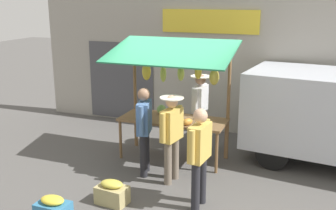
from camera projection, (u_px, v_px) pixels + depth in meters
name	position (u px, v px, depth m)	size (l,w,h in m)	color
ground_plane	(173.00, 158.00, 8.53)	(40.00, 40.00, 0.00)	#514F4C
street_backdrop	(202.00, 63.00, 10.07)	(9.00, 0.30, 3.40)	#9E998E
market_stall	(174.00, 87.00, 8.16)	(2.50, 1.46, 2.50)	brown
vendor_with_sunhat	(200.00, 105.00, 8.82)	(0.44, 0.72, 1.71)	#726656
shopper_with_ponytail	(200.00, 151.00, 6.33)	(0.27, 0.71, 1.67)	#232328
shopper_in_grey_tee	(144.00, 125.00, 7.53)	(0.34, 0.70, 1.70)	#232328
shopper_with_shopping_bag	(172.00, 132.00, 7.21)	(0.43, 0.70, 1.65)	#726656
produce_crate_near	(112.00, 193.00, 6.62)	(0.55, 0.39, 0.41)	tan
produce_crate_side	(53.00, 210.00, 6.07)	(0.51, 0.34, 0.43)	teal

